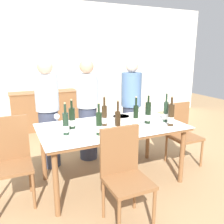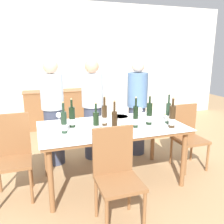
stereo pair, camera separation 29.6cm
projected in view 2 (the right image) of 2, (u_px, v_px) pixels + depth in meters
name	position (u px, v px, depth m)	size (l,w,h in m)	color
ground_plane	(112.00, 180.00, 3.20)	(12.00, 12.00, 0.00)	#A37F56
back_wall	(72.00, 64.00, 5.57)	(8.00, 0.10, 2.80)	silver
sideboard_cabinet	(57.00, 109.00, 5.41)	(1.43, 0.46, 0.84)	brown
dining_table	(112.00, 131.00, 3.02)	(1.82, 1.00, 0.77)	brown
ice_bucket	(120.00, 123.00, 2.82)	(0.21, 0.21, 0.17)	white
wine_bottle_0	(96.00, 124.00, 2.67)	(0.07, 0.07, 0.37)	black
wine_bottle_1	(114.00, 124.00, 2.62)	(0.06, 0.06, 0.41)	#332314
wine_bottle_2	(149.00, 114.00, 3.03)	(0.08, 0.08, 0.37)	black
wine_bottle_3	(172.00, 117.00, 2.90)	(0.08, 0.08, 0.38)	#332314
wine_bottle_4	(168.00, 114.00, 3.07)	(0.06, 0.06, 0.38)	#1E3323
wine_bottle_5	(64.00, 123.00, 2.71)	(0.07, 0.07, 0.37)	#1E3323
wine_bottle_6	(105.00, 116.00, 2.99)	(0.07, 0.07, 0.38)	#332314
wine_bottle_7	(136.00, 117.00, 2.91)	(0.06, 0.06, 0.39)	black
wine_bottle_8	(72.00, 118.00, 2.92)	(0.08, 0.08, 0.37)	black
wine_glass_0	(143.00, 118.00, 2.96)	(0.09, 0.09, 0.15)	white
wine_glass_1	(157.00, 110.00, 3.32)	(0.09, 0.09, 0.16)	white
wine_glass_2	(140.00, 110.00, 3.37)	(0.08, 0.08, 0.15)	white
wine_glass_3	(121.00, 115.00, 3.12)	(0.08, 0.08, 0.15)	white
wine_glass_4	(59.00, 115.00, 3.12)	(0.08, 0.08, 0.14)	white
chair_right_end	(187.00, 132.00, 3.52)	(0.42, 0.42, 0.93)	brown
chair_left_end	(12.00, 151.00, 2.77)	(0.42, 0.42, 0.98)	brown
chair_near_front	(116.00, 170.00, 2.33)	(0.42, 0.42, 0.97)	brown
person_host	(53.00, 113.00, 3.52)	(0.33, 0.33, 1.60)	#383F56
person_guest_left	(93.00, 110.00, 3.73)	(0.33, 0.33, 1.58)	#383F56
person_guest_right	(137.00, 109.00, 3.89)	(0.33, 0.33, 1.56)	#383F56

